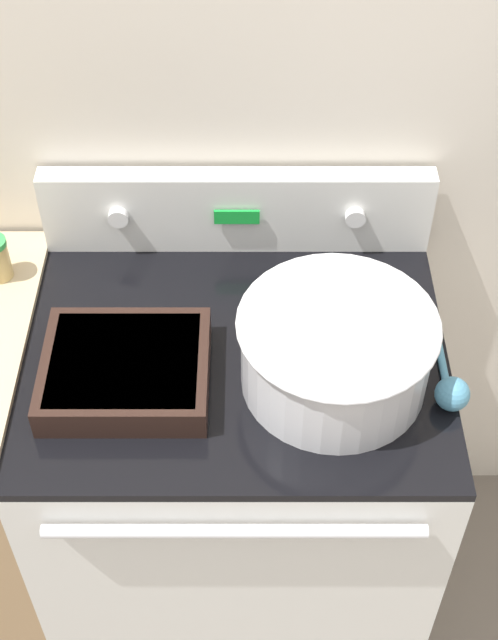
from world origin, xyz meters
name	(u,v)px	position (x,y,z in m)	size (l,w,h in m)	color
kitchen_wall	(239,82)	(0.00, 0.67, 1.25)	(8.00, 0.05, 2.50)	beige
stove_range	(240,485)	(0.00, 0.32, 0.45)	(0.78, 0.67, 0.91)	silver
control_panel	(240,210)	(0.00, 0.61, 1.00)	(0.78, 0.07, 0.18)	silver
mixing_bowl	(338,348)	(0.17, 0.24, 0.99)	(0.35, 0.35, 0.15)	silver
casserole_dish	(128,368)	(-0.19, 0.24, 0.94)	(0.29, 0.25, 0.06)	black
ladle	(453,388)	(0.37, 0.20, 0.93)	(0.06, 0.25, 0.06)	teal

